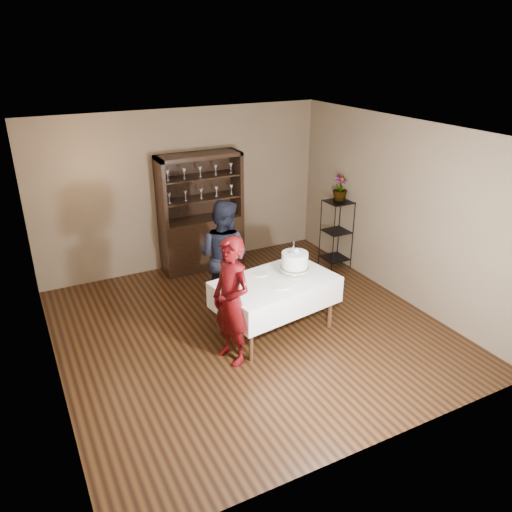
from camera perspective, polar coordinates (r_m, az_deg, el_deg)
The scene contains 14 objects.
floor at distance 7.01m, azimuth -0.70°, elevation -8.30°, with size 5.00×5.00×0.00m, color black.
ceiling at distance 6.04m, azimuth -0.83°, elevation 14.01°, with size 5.00×5.00×0.00m, color white.
back_wall at distance 8.59m, azimuth -8.30°, elevation 7.45°, with size 5.00×0.02×2.70m, color brown.
wall_left at distance 5.83m, azimuth -23.34°, elevation -2.30°, with size 0.02×5.00×2.70m, color brown.
wall_right at distance 7.78m, azimuth 16.01°, elevation 5.04°, with size 0.02×5.00×2.70m, color brown.
china_hutch at distance 8.65m, azimuth -6.24°, elevation 2.88°, with size 1.40×0.48×2.00m.
plant_etagere at distance 8.73m, azimuth 9.18°, elevation 2.82°, with size 0.42×0.42×1.20m.
cake_table at distance 6.67m, azimuth 2.24°, elevation -4.16°, with size 1.70×1.20×0.78m.
woman at distance 6.00m, azimuth -2.82°, elevation -5.19°, with size 0.60×0.39×1.63m, color #360409.
man at distance 7.21m, azimuth -3.75°, elevation 0.08°, with size 0.81×0.63×1.67m, color black.
cake at distance 6.61m, azimuth 4.45°, elevation -0.65°, with size 0.39×0.39×0.54m.
plate_near at distance 6.41m, azimuth 2.88°, elevation -3.47°, with size 0.22×0.22×0.01m, color white.
plate_far at distance 6.73m, azimuth 0.52°, elevation -2.06°, with size 0.19×0.19×0.01m, color white.
potted_plant at distance 8.56m, azimuth 9.60°, elevation 7.66°, with size 0.24×0.24×0.43m, color #456F35.
Camera 1 is at (-2.65, -5.33, 3.70)m, focal length 35.00 mm.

